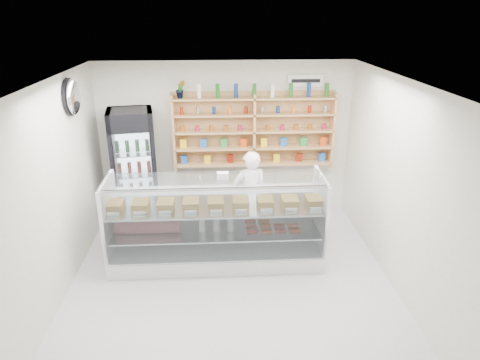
{
  "coord_description": "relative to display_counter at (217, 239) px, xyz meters",
  "views": [
    {
      "loc": [
        -0.17,
        -4.95,
        3.61
      ],
      "look_at": [
        0.17,
        0.9,
        1.25
      ],
      "focal_mm": 32.0,
      "sensor_mm": 36.0,
      "label": 1
    }
  ],
  "objects": [
    {
      "name": "display_counter",
      "position": [
        0.0,
        0.0,
        0.0
      ],
      "size": [
        3.15,
        0.94,
        1.37
      ],
      "color": "white",
      "rests_on": "floor"
    },
    {
      "name": "room",
      "position": [
        0.19,
        -0.73,
        1.03
      ],
      "size": [
        5.0,
        5.0,
        5.0
      ],
      "color": "#AFAFB4",
      "rests_on": "ground"
    },
    {
      "name": "potted_plant",
      "position": [
        -0.56,
        1.61,
        1.98
      ],
      "size": [
        0.2,
        0.19,
        0.3
      ],
      "primitive_type": "imported",
      "rotation": [
        0.0,
        0.0,
        0.36
      ],
      "color": "#1E6626",
      "rests_on": "wall_shelving"
    },
    {
      "name": "shop_worker",
      "position": [
        0.56,
        0.69,
        0.39
      ],
      "size": [
        0.62,
        0.46,
        1.53
      ],
      "primitive_type": "imported",
      "rotation": [
        0.0,
        0.0,
        3.33
      ],
      "color": "white",
      "rests_on": "floor"
    },
    {
      "name": "wall_shelving",
      "position": [
        0.69,
        1.61,
        1.22
      ],
      "size": [
        2.84,
        0.28,
        1.33
      ],
      "color": "tan",
      "rests_on": "back_wall"
    },
    {
      "name": "drinks_cooler",
      "position": [
        -1.4,
        1.37,
        0.66
      ],
      "size": [
        0.85,
        0.83,
        2.06
      ],
      "rotation": [
        0.0,
        0.0,
        0.17
      ],
      "color": "black",
      "rests_on": "floor"
    },
    {
      "name": "security_mirror",
      "position": [
        -1.98,
        0.47,
        2.08
      ],
      "size": [
        0.15,
        0.5,
        0.5
      ],
      "primitive_type": "ellipsoid",
      "color": "silver",
      "rests_on": "left_wall"
    },
    {
      "name": "wall_sign",
      "position": [
        1.59,
        1.74,
        2.08
      ],
      "size": [
        0.62,
        0.03,
        0.2
      ],
      "primitive_type": "cube",
      "color": "white",
      "rests_on": "back_wall"
    }
  ]
}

